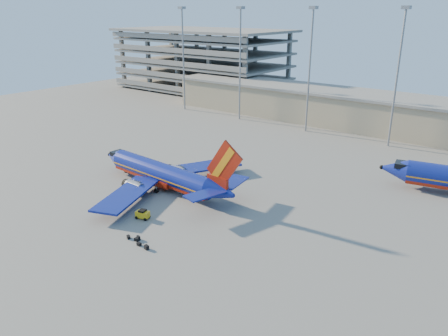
{
  "coord_description": "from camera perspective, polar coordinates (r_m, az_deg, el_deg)",
  "views": [
    {
      "loc": [
        42.75,
        -47.5,
        28.02
      ],
      "look_at": [
        2.29,
        4.32,
        4.0
      ],
      "focal_mm": 35.0,
      "sensor_mm": 36.0,
      "label": 1
    }
  ],
  "objects": [
    {
      "name": "baggage_tug",
      "position": [
        63.13,
        -10.59,
        -5.93
      ],
      "size": [
        2.12,
        1.6,
        1.36
      ],
      "rotation": [
        0.0,
        0.0,
        0.27
      ],
      "color": "gold",
      "rests_on": "ground"
    },
    {
      "name": "luggage_pile",
      "position": [
        57.19,
        -11.12,
        -9.41
      ],
      "size": [
        4.6,
        1.47,
        0.55
      ],
      "color": "black",
      "rests_on": "ground"
    },
    {
      "name": "ground",
      "position": [
        69.78,
        -3.68,
        -3.65
      ],
      "size": [
        220.0,
        220.0,
        0.0
      ],
      "primitive_type": "plane",
      "color": "slate",
      "rests_on": "ground"
    },
    {
      "name": "parking_garage",
      "position": [
        161.28,
        -2.85,
        14.25
      ],
      "size": [
        62.0,
        32.0,
        21.4
      ],
      "color": "slate",
      "rests_on": "ground"
    },
    {
      "name": "light_mast_row",
      "position": [
        101.37,
        16.36,
        13.37
      ],
      "size": [
        101.6,
        1.6,
        28.65
      ],
      "color": "gray",
      "rests_on": "ground"
    },
    {
      "name": "terminal_building",
      "position": [
        112.98,
        20.4,
        6.71
      ],
      "size": [
        122.0,
        16.0,
        8.5
      ],
      "color": "gray",
      "rests_on": "ground"
    },
    {
      "name": "aircraft_main",
      "position": [
        72.63,
        -7.78,
        -0.85
      ],
      "size": [
        31.97,
        30.72,
        10.82
      ],
      "rotation": [
        0.0,
        0.0,
        -0.05
      ],
      "color": "navy",
      "rests_on": "ground"
    }
  ]
}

